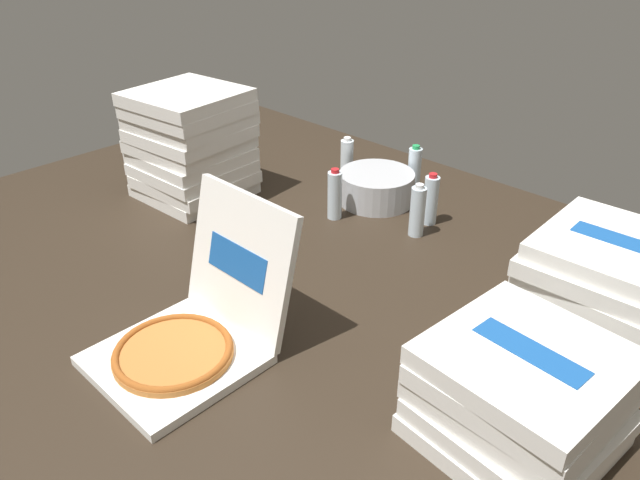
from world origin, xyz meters
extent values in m
cube|color=#2D2319|center=(0.00, 0.00, -0.01)|extent=(3.20, 2.40, 0.02)
cube|color=white|center=(0.03, -0.49, 0.01)|extent=(0.40, 0.40, 0.03)
cylinder|color=#B77033|center=(0.03, -0.49, 0.04)|extent=(0.32, 0.32, 0.02)
torus|color=#9C501E|center=(0.03, -0.49, 0.05)|extent=(0.32, 0.32, 0.02)
cube|color=white|center=(0.03, -0.24, 0.22)|extent=(0.40, 0.12, 0.39)
cube|color=#19519E|center=(0.03, -0.25, 0.22)|extent=(0.24, 0.03, 0.10)
cube|color=white|center=(-0.82, 0.19, 0.02)|extent=(0.41, 0.41, 0.05)
cube|color=white|center=(-0.81, 0.19, 0.07)|extent=(0.43, 0.43, 0.05)
cube|color=#19519E|center=(-0.81, 0.19, 0.10)|extent=(0.26, 0.09, 0.00)
cube|color=white|center=(-0.82, 0.19, 0.12)|extent=(0.42, 0.42, 0.05)
cube|color=white|center=(-0.82, 0.20, 0.17)|extent=(0.41, 0.41, 0.05)
cube|color=white|center=(-0.83, 0.20, 0.22)|extent=(0.44, 0.44, 0.05)
cube|color=white|center=(-0.81, 0.20, 0.27)|extent=(0.43, 0.43, 0.05)
cube|color=white|center=(-0.82, 0.20, 0.32)|extent=(0.44, 0.44, 0.05)
cube|color=#19519E|center=(-0.82, 0.20, 0.35)|extent=(0.26, 0.10, 0.00)
cube|color=white|center=(-0.81, 0.20, 0.37)|extent=(0.44, 0.44, 0.05)
cube|color=#19519E|center=(-0.81, 0.20, 0.40)|extent=(0.26, 0.10, 0.00)
cube|color=white|center=(-0.81, 0.19, 0.42)|extent=(0.44, 0.44, 0.05)
cube|color=white|center=(0.81, -0.09, 0.02)|extent=(0.43, 0.43, 0.05)
cube|color=#19519E|center=(0.81, -0.09, 0.05)|extent=(0.26, 0.10, 0.00)
cube|color=white|center=(0.82, -0.08, 0.07)|extent=(0.43, 0.43, 0.05)
cube|color=#19519E|center=(0.82, -0.08, 0.10)|extent=(0.26, 0.10, 0.00)
cube|color=white|center=(0.81, -0.07, 0.12)|extent=(0.42, 0.42, 0.05)
cube|color=white|center=(0.81, -0.07, 0.17)|extent=(0.42, 0.42, 0.05)
cube|color=white|center=(0.81, -0.07, 0.22)|extent=(0.43, 0.43, 0.05)
cube|color=#19519E|center=(0.81, -0.07, 0.25)|extent=(0.26, 0.09, 0.00)
cube|color=white|center=(0.78, 0.45, 0.02)|extent=(0.41, 0.41, 0.05)
cube|color=#19519E|center=(0.78, 0.45, 0.05)|extent=(0.26, 0.08, 0.00)
cube|color=white|center=(0.78, 0.47, 0.07)|extent=(0.40, 0.40, 0.05)
cube|color=white|center=(0.79, 0.45, 0.12)|extent=(0.42, 0.42, 0.05)
cube|color=white|center=(0.79, 0.45, 0.17)|extent=(0.41, 0.41, 0.05)
cube|color=#19519E|center=(0.79, 0.45, 0.20)|extent=(0.26, 0.08, 0.00)
cube|color=white|center=(0.78, 0.45, 0.22)|extent=(0.41, 0.41, 0.05)
cube|color=#19519E|center=(0.78, 0.45, 0.25)|extent=(0.26, 0.08, 0.00)
cube|color=white|center=(0.79, 0.46, 0.27)|extent=(0.41, 0.41, 0.05)
cube|color=#19519E|center=(0.79, 0.46, 0.30)|extent=(0.26, 0.08, 0.00)
cylinder|color=#B7BABF|center=(-0.22, 0.67, 0.06)|extent=(0.31, 0.31, 0.13)
cylinder|color=silver|center=(-0.25, 0.45, 0.10)|extent=(0.06, 0.06, 0.19)
cylinder|color=red|center=(-0.25, 0.45, 0.20)|extent=(0.03, 0.03, 0.02)
cylinder|color=silver|center=(-0.17, 0.86, 0.10)|extent=(0.06, 0.06, 0.19)
cylinder|color=#239951|center=(-0.17, 0.86, 0.20)|extent=(0.03, 0.03, 0.02)
cylinder|color=silver|center=(0.07, 0.56, 0.10)|extent=(0.06, 0.06, 0.19)
cylinder|color=white|center=(0.07, 0.56, 0.20)|extent=(0.03, 0.03, 0.02)
cylinder|color=silver|center=(0.05, 0.67, 0.10)|extent=(0.06, 0.06, 0.19)
cylinder|color=red|center=(0.05, 0.67, 0.20)|extent=(0.03, 0.03, 0.02)
cylinder|color=white|center=(-0.44, 0.74, 0.10)|extent=(0.06, 0.06, 0.19)
cylinder|color=white|center=(-0.44, 0.74, 0.20)|extent=(0.03, 0.03, 0.02)
camera|label=1|loc=(1.19, -1.13, 1.11)|focal=34.16mm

